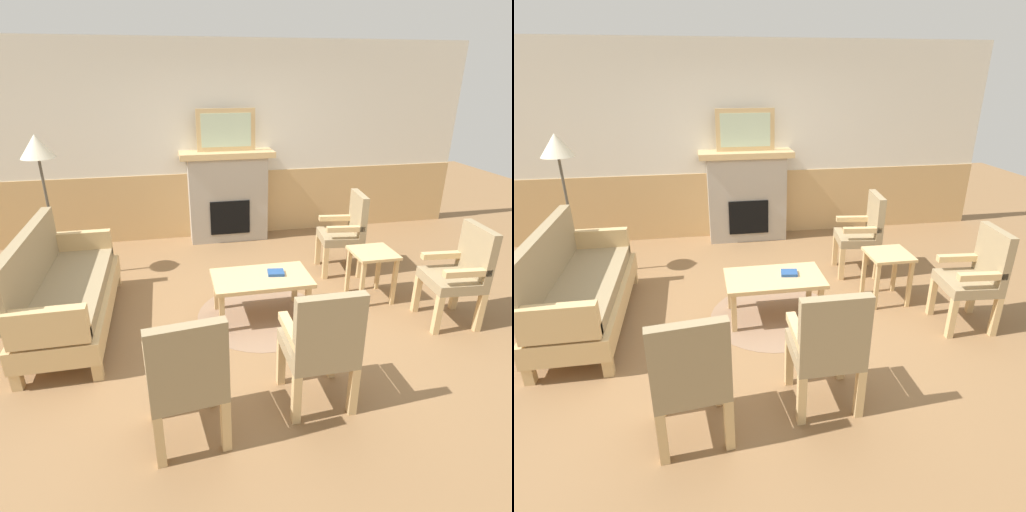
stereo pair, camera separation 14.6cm
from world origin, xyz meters
The scene contains 14 objects.
ground_plane centered at (0.00, 0.00, 0.00)m, with size 14.00×14.00×0.00m, color olive.
wall_back centered at (0.00, 2.60, 1.31)m, with size 7.20×0.14×2.70m.
fireplace centered at (0.00, 2.35, 0.65)m, with size 1.30×0.44×1.28m.
framed_picture centered at (0.00, 2.35, 1.56)m, with size 0.80×0.04×0.56m.
couch centered at (-1.85, 0.25, 0.40)m, with size 0.70×1.80×0.98m.
coffee_table centered at (0.00, 0.10, 0.39)m, with size 0.96×0.56×0.44m.
round_rug centered at (0.00, 0.10, 0.00)m, with size 1.29×1.29×0.01m, color #896B51.
book_on_table centered at (0.15, 0.12, 0.46)m, with size 0.16×0.14×0.03m, color navy.
armchair_near_fireplace centered at (1.84, -0.37, 0.54)m, with size 0.52×0.52×0.98m.
armchair_by_window_left centered at (1.24, 0.95, 0.54)m, with size 0.54×0.54×0.98m.
armchair_front_left centered at (0.14, -1.22, 0.54)m, with size 0.48×0.48×0.98m.
armchair_front_center centered at (-0.80, -1.38, 0.54)m, with size 0.53×0.53×0.98m.
side_table centered at (1.23, 0.22, 0.43)m, with size 0.44×0.44×0.55m.
floor_lamp_by_couch centered at (-2.17, 1.44, 1.45)m, with size 0.36×0.36×1.68m.
Camera 2 is at (-0.67, -3.61, 2.28)m, focal length 30.01 mm.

